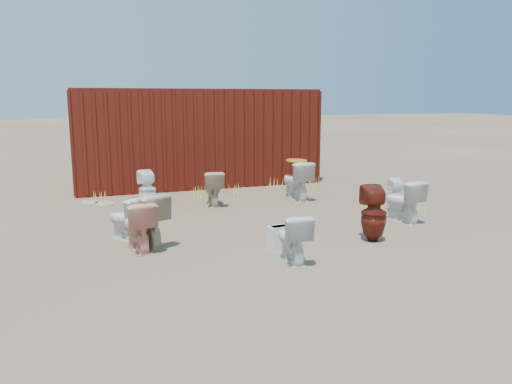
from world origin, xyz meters
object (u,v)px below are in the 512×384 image
object	(u,v)px
toilet_back_yellowlid	(296,181)
toilet_back_a	(147,190)
shipping_container	(194,136)
loose_tank	(285,237)
toilet_back_e	(396,195)
toilet_front_c	(293,238)
toilet_front_a	(126,218)
toilet_front_pink	(138,226)
toilet_front_maroon	(374,214)
toilet_back_beige_left	(144,219)
toilet_back_beige_right	(213,188)
toilet_front_e	(403,201)

from	to	relation	value
toilet_back_yellowlid	toilet_back_a	bearing A→B (deg)	-8.90
shipping_container	loose_tank	bearing A→B (deg)	-91.40
toilet_back_e	toilet_front_c	bearing A→B (deg)	48.14
toilet_back_e	shipping_container	bearing A→B (deg)	-44.43
toilet_front_a	toilet_front_pink	size ratio (longest dim) A/B	0.93
toilet_back_a	toilet_back_e	bearing A→B (deg)	147.33
toilet_front_pink	toilet_back_yellowlid	bearing A→B (deg)	-153.72
toilet_front_maroon	toilet_back_beige_left	size ratio (longest dim) A/B	1.05
toilet_back_a	toilet_back_beige_right	xyz separation A→B (m)	(1.31, -0.17, -0.02)
shipping_container	toilet_front_c	size ratio (longest dim) A/B	8.83
toilet_back_beige_left	toilet_back_e	xyz separation A→B (m)	(4.89, 0.59, -0.08)
loose_tank	toilet_back_e	bearing A→B (deg)	19.27
toilet_front_pink	toilet_front_maroon	bearing A→B (deg)	159.30
toilet_front_c	toilet_front_e	world-z (taller)	toilet_front_e
shipping_container	toilet_back_a	bearing A→B (deg)	-120.59
toilet_back_beige_left	shipping_container	bearing A→B (deg)	-134.53
toilet_front_maroon	toilet_back_beige_right	bearing A→B (deg)	-49.12
toilet_back_e	toilet_front_maroon	bearing A→B (deg)	60.16
toilet_front_a	toilet_back_yellowlid	distance (m)	4.26
toilet_front_pink	toilet_back_e	size ratio (longest dim) A/B	1.10
toilet_front_pink	toilet_back_a	xyz separation A→B (m)	(0.54, 2.80, 0.01)
toilet_front_c	toilet_front_e	bearing A→B (deg)	-148.44
toilet_back_a	toilet_back_e	size ratio (longest dim) A/B	1.15
toilet_back_e	toilet_back_a	bearing A→B (deg)	-9.30
toilet_front_pink	toilet_back_e	world-z (taller)	toilet_front_pink
toilet_front_a	toilet_front_c	bearing A→B (deg)	105.69
toilet_back_e	toilet_back_yellowlid	bearing A→B (deg)	-38.37
toilet_front_c	toilet_front_maroon	size ratio (longest dim) A/B	0.78
toilet_back_beige_right	toilet_back_e	distance (m)	3.66
toilet_back_a	toilet_front_e	bearing A→B (deg)	138.15
toilet_back_beige_right	toilet_back_beige_left	bearing A→B (deg)	63.25
toilet_front_a	toilet_back_yellowlid	size ratio (longest dim) A/B	0.82
toilet_front_e	toilet_back_beige_left	bearing A→B (deg)	-8.22
toilet_front_pink	toilet_back_beige_right	distance (m)	3.21
toilet_back_a	shipping_container	bearing A→B (deg)	-128.87
toilet_front_a	toilet_front_c	distance (m)	2.73
toilet_front_maroon	toilet_front_pink	bearing A→B (deg)	2.89
loose_tank	toilet_front_a	bearing A→B (deg)	143.24
toilet_front_e	toilet_front_maroon	bearing A→B (deg)	28.93
shipping_container	loose_tank	xyz separation A→B (m)	(-0.15, -6.22, -1.02)
toilet_front_a	loose_tank	distance (m)	2.48
shipping_container	toilet_back_yellowlid	bearing A→B (deg)	-63.46
toilet_back_a	toilet_back_beige_left	world-z (taller)	toilet_back_beige_left
toilet_front_pink	loose_tank	world-z (taller)	toilet_front_pink
toilet_front_c	toilet_back_beige_right	xyz separation A→B (m)	(-0.03, 3.89, 0.02)
toilet_front_a	toilet_front_c	size ratio (longest dim) A/B	1.02
toilet_front_maroon	toilet_front_e	world-z (taller)	toilet_front_maroon
toilet_back_beige_left	loose_tank	bearing A→B (deg)	133.12
shipping_container	toilet_front_e	size ratio (longest dim) A/B	7.81
toilet_front_c	toilet_back_yellowlid	world-z (taller)	toilet_back_yellowlid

